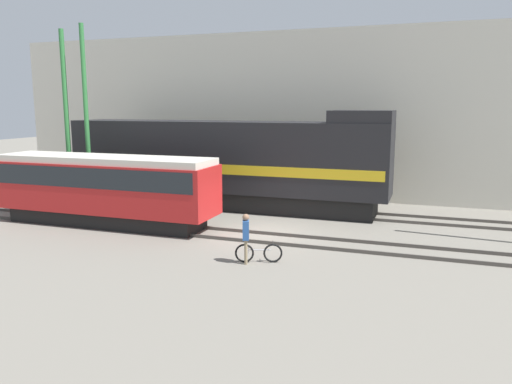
{
  "coord_description": "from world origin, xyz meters",
  "views": [
    {
      "loc": [
        6.64,
        -19.97,
        5.53
      ],
      "look_at": [
        -0.46,
        0.23,
        1.8
      ],
      "focal_mm": 35.0,
      "sensor_mm": 36.0,
      "label": 1
    }
  ],
  "objects_px": {
    "utility_pole_left": "(67,121)",
    "utility_pole_center": "(86,119)",
    "freight_locomotive": "(227,163)",
    "bicycle": "(259,253)",
    "person": "(246,233)",
    "streetcar": "(104,186)"
  },
  "relations": [
    {
      "from": "utility_pole_left",
      "to": "utility_pole_center",
      "type": "xyz_separation_m",
      "value": [
        1.28,
        0.0,
        0.11
      ]
    },
    {
      "from": "freight_locomotive",
      "to": "bicycle",
      "type": "distance_m",
      "value": 10.16
    },
    {
      "from": "utility_pole_left",
      "to": "bicycle",
      "type": "bearing_deg",
      "value": -24.46
    },
    {
      "from": "utility_pole_left",
      "to": "person",
      "type": "bearing_deg",
      "value": -26.16
    },
    {
      "from": "bicycle",
      "to": "utility_pole_center",
      "type": "bearing_deg",
      "value": 153.22
    },
    {
      "from": "freight_locomotive",
      "to": "streetcar",
      "type": "distance_m",
      "value": 6.85
    },
    {
      "from": "freight_locomotive",
      "to": "streetcar",
      "type": "bearing_deg",
      "value": -124.12
    },
    {
      "from": "person",
      "to": "utility_pole_center",
      "type": "height_order",
      "value": "utility_pole_center"
    },
    {
      "from": "person",
      "to": "utility_pole_center",
      "type": "xyz_separation_m",
      "value": [
        -11.25,
        6.15,
        3.73
      ]
    },
    {
      "from": "streetcar",
      "to": "bicycle",
      "type": "height_order",
      "value": "streetcar"
    },
    {
      "from": "utility_pole_left",
      "to": "freight_locomotive",
      "type": "bearing_deg",
      "value": 19.23
    },
    {
      "from": "bicycle",
      "to": "utility_pole_center",
      "type": "height_order",
      "value": "utility_pole_center"
    },
    {
      "from": "bicycle",
      "to": "freight_locomotive",
      "type": "bearing_deg",
      "value": 118.97
    },
    {
      "from": "freight_locomotive",
      "to": "bicycle",
      "type": "xyz_separation_m",
      "value": [
        4.81,
        -8.69,
        -2.12
      ]
    },
    {
      "from": "freight_locomotive",
      "to": "bicycle",
      "type": "bearing_deg",
      "value": -61.03
    },
    {
      "from": "streetcar",
      "to": "person",
      "type": "bearing_deg",
      "value": -21.96
    },
    {
      "from": "utility_pole_left",
      "to": "utility_pole_center",
      "type": "height_order",
      "value": "utility_pole_center"
    },
    {
      "from": "bicycle",
      "to": "streetcar",
      "type": "bearing_deg",
      "value": 160.57
    },
    {
      "from": "bicycle",
      "to": "person",
      "type": "relative_size",
      "value": 0.9
    },
    {
      "from": "bicycle",
      "to": "utility_pole_center",
      "type": "xyz_separation_m",
      "value": [
        -11.63,
        5.87,
        4.49
      ]
    },
    {
      "from": "utility_pole_left",
      "to": "streetcar",
      "type": "bearing_deg",
      "value": -33.48
    },
    {
      "from": "freight_locomotive",
      "to": "utility_pole_left",
      "type": "distance_m",
      "value": 8.86
    }
  ]
}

